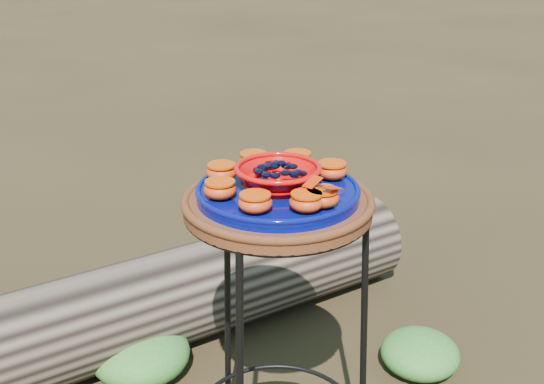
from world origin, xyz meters
TOP-DOWN VIEW (x-y plane):
  - plant_stand at (0.00, 0.00)m, footprint 0.44×0.44m
  - terracotta_saucer at (0.00, 0.00)m, footprint 0.40×0.40m
  - cobalt_plate at (0.00, 0.00)m, footprint 0.35×0.35m
  - red_bowl at (0.00, 0.00)m, footprint 0.17×0.17m
  - glass_gems at (0.00, 0.00)m, footprint 0.13×0.13m
  - orange_half_0 at (0.01, -0.13)m, footprint 0.07×0.07m
  - orange_half_1 at (0.13, -0.03)m, footprint 0.07×0.07m
  - orange_half_2 at (0.11, 0.07)m, footprint 0.07×0.07m
  - orange_half_3 at (0.03, 0.13)m, footprint 0.07×0.07m
  - orange_half_4 at (-0.07, 0.11)m, footprint 0.07×0.07m
  - orange_half_5 at (-0.13, 0.03)m, footprint 0.07×0.07m
  - orange_half_6 at (-0.11, -0.07)m, footprint 0.07×0.07m
  - orange_half_7 at (-0.03, -0.13)m, footprint 0.07×0.07m
  - butterfly at (0.01, -0.13)m, footprint 0.10×0.07m
  - driftwood_log at (0.09, 0.63)m, footprint 1.67×0.57m
  - foliage_right at (0.58, 0.04)m, footprint 0.24×0.24m
  - foliage_back at (-0.10, 0.54)m, footprint 0.30×0.30m

SIDE VIEW (x-z plane):
  - foliage_right at x=0.58m, z-range 0.00..0.12m
  - foliage_back at x=-0.10m, z-range 0.00..0.15m
  - driftwood_log at x=0.09m, z-range 0.00..0.31m
  - plant_stand at x=0.00m, z-range 0.00..0.70m
  - terracotta_saucer at x=0.00m, z-range 0.70..0.73m
  - cobalt_plate at x=0.00m, z-range 0.73..0.76m
  - orange_half_0 at x=0.01m, z-range 0.76..0.79m
  - orange_half_1 at x=0.13m, z-range 0.76..0.79m
  - orange_half_2 at x=0.11m, z-range 0.76..0.79m
  - orange_half_3 at x=0.03m, z-range 0.76..0.79m
  - orange_half_4 at x=-0.07m, z-range 0.76..0.79m
  - orange_half_5 at x=-0.13m, z-range 0.76..0.79m
  - orange_half_6 at x=-0.11m, z-range 0.76..0.79m
  - orange_half_7 at x=-0.03m, z-range 0.76..0.79m
  - red_bowl at x=0.00m, z-range 0.76..0.80m
  - butterfly at x=0.01m, z-range 0.79..0.81m
  - glass_gems at x=0.00m, z-range 0.80..0.83m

